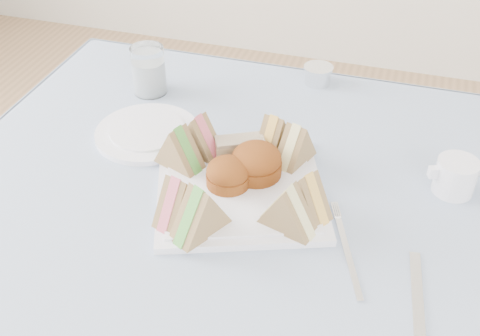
# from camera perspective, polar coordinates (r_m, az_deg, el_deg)

# --- Properties ---
(tablecloth) EXTENTS (1.02, 1.02, 0.01)m
(tablecloth) POSITION_cam_1_polar(r_m,az_deg,el_deg) (0.91, -0.77, -5.51)
(tablecloth) COLOR #A5BAD0
(tablecloth) RESTS_ON table
(serving_plate) EXTENTS (0.34, 0.34, 0.01)m
(serving_plate) POSITION_cam_1_polar(r_m,az_deg,el_deg) (0.96, -0.00, -2.07)
(serving_plate) COLOR white
(serving_plate) RESTS_ON tablecloth
(sandwich_fl_a) EXTENTS (0.06, 0.09, 0.07)m
(sandwich_fl_a) POSITION_cam_1_polar(r_m,az_deg,el_deg) (0.89, -5.95, -2.78)
(sandwich_fl_a) COLOR olive
(sandwich_fl_a) RESTS_ON serving_plate
(sandwich_fl_b) EXTENTS (0.08, 0.10, 0.08)m
(sandwich_fl_b) POSITION_cam_1_polar(r_m,az_deg,el_deg) (0.86, -3.80, -3.95)
(sandwich_fl_b) COLOR olive
(sandwich_fl_b) RESTS_ON serving_plate
(sandwich_fr_a) EXTENTS (0.09, 0.08, 0.07)m
(sandwich_fr_a) POSITION_cam_1_polar(r_m,az_deg,el_deg) (0.90, 6.39, -2.32)
(sandwich_fr_a) COLOR olive
(sandwich_fr_a) RESTS_ON serving_plate
(sandwich_fr_b) EXTENTS (0.09, 0.06, 0.08)m
(sandwich_fr_b) POSITION_cam_1_polar(r_m,az_deg,el_deg) (0.87, 4.57, -3.71)
(sandwich_fr_b) COLOR olive
(sandwich_fr_b) RESTS_ON serving_plate
(sandwich_bl_a) EXTENTS (0.09, 0.07, 0.08)m
(sandwich_bl_a) POSITION_cam_1_polar(r_m,az_deg,el_deg) (0.99, -5.81, 2.03)
(sandwich_bl_a) COLOR olive
(sandwich_bl_a) RESTS_ON serving_plate
(sandwich_bl_b) EXTENTS (0.09, 0.07, 0.08)m
(sandwich_bl_b) POSITION_cam_1_polar(r_m,az_deg,el_deg) (1.01, -3.91, 3.18)
(sandwich_bl_b) COLOR olive
(sandwich_bl_b) RESTS_ON serving_plate
(sandwich_br_a) EXTENTS (0.06, 0.09, 0.07)m
(sandwich_br_a) POSITION_cam_1_polar(r_m,az_deg,el_deg) (1.00, 5.30, 2.36)
(sandwich_br_a) COLOR olive
(sandwich_br_a) RESTS_ON serving_plate
(sandwich_br_b) EXTENTS (0.06, 0.09, 0.07)m
(sandwich_br_b) POSITION_cam_1_polar(r_m,az_deg,el_deg) (1.02, 3.20, 3.31)
(sandwich_br_b) COLOR olive
(sandwich_br_b) RESTS_ON serving_plate
(scone_left) EXTENTS (0.09, 0.09, 0.05)m
(scone_left) POSITION_cam_1_polar(r_m,az_deg,el_deg) (0.95, -1.15, -0.55)
(scone_left) COLOR #8F3E1A
(scone_left) RESTS_ON serving_plate
(scone_right) EXTENTS (0.12, 0.12, 0.06)m
(scone_right) POSITION_cam_1_polar(r_m,az_deg,el_deg) (0.97, 1.56, 0.59)
(scone_right) COLOR #8F3E1A
(scone_right) RESTS_ON serving_plate
(pastry_slice) EXTENTS (0.09, 0.07, 0.04)m
(pastry_slice) POSITION_cam_1_polar(r_m,az_deg,el_deg) (1.01, -0.02, 1.92)
(pastry_slice) COLOR tan
(pastry_slice) RESTS_ON serving_plate
(side_plate) EXTENTS (0.21, 0.21, 0.01)m
(side_plate) POSITION_cam_1_polar(r_m,az_deg,el_deg) (1.11, -8.77, 3.31)
(side_plate) COLOR white
(side_plate) RESTS_ON tablecloth
(water_glass) EXTENTS (0.07, 0.07, 0.10)m
(water_glass) POSITION_cam_1_polar(r_m,az_deg,el_deg) (1.22, -8.66, 9.15)
(water_glass) COLOR white
(water_glass) RESTS_ON tablecloth
(tea_strainer) EXTENTS (0.07, 0.07, 0.03)m
(tea_strainer) POSITION_cam_1_polar(r_m,az_deg,el_deg) (1.26, 7.39, 8.67)
(tea_strainer) COLOR silver
(tea_strainer) RESTS_ON tablecloth
(knife) EXTENTS (0.04, 0.19, 0.00)m
(knife) POSITION_cam_1_polar(r_m,az_deg,el_deg) (0.84, 16.50, -12.33)
(knife) COLOR silver
(knife) RESTS_ON tablecloth
(fork) EXTENTS (0.06, 0.16, 0.00)m
(fork) POSITION_cam_1_polar(r_m,az_deg,el_deg) (0.87, 10.23, -8.27)
(fork) COLOR silver
(fork) RESTS_ON tablecloth
(creamer_jug) EXTENTS (0.09, 0.09, 0.06)m
(creamer_jug) POSITION_cam_1_polar(r_m,az_deg,el_deg) (1.01, 19.75, -0.75)
(creamer_jug) COLOR white
(creamer_jug) RESTS_ON tablecloth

